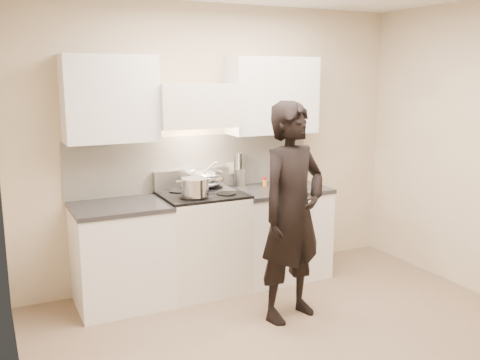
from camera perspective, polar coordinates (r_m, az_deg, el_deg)
name	(u,v)px	position (r m, az deg, el deg)	size (l,w,h in m)	color
ground_plane	(311,348)	(4.27, 7.62, -17.35)	(4.00, 4.00, 0.00)	#7E6950
room_shell	(283,133)	(4.06, 4.62, 5.02)	(4.04, 3.54, 2.70)	beige
stove	(203,241)	(5.12, -3.98, -6.54)	(0.76, 0.65, 0.96)	silver
counter_right	(279,232)	(5.47, 4.14, -5.51)	(0.92, 0.67, 0.92)	white
counter_left	(121,255)	(4.90, -12.55, -7.77)	(0.82, 0.67, 0.92)	white
wok	(206,178)	(5.14, -3.63, 0.25)	(0.37, 0.45, 0.30)	silver
stock_pot	(195,187)	(4.80, -4.82, -0.76)	(0.34, 0.29, 0.16)	silver
utensil_crock	(240,176)	(5.40, 0.00, 0.44)	(0.13, 0.13, 0.34)	#BCBCBC
spice_jar	(265,182)	(5.41, 2.65, -0.17)	(0.04, 0.04, 0.09)	orange
oil_glass	(298,176)	(5.63, 6.18, 0.47)	(0.08, 0.08, 0.14)	#A3731D
person	(292,212)	(4.44, 5.59, -3.46)	(0.67, 0.44, 1.83)	black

